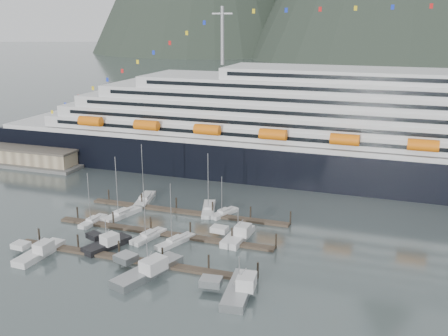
{
  "coord_description": "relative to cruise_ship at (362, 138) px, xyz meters",
  "views": [
    {
      "loc": [
        40.41,
        -87.46,
        42.99
      ],
      "look_at": [
        2.05,
        22.0,
        9.8
      ],
      "focal_mm": 42.0,
      "sensor_mm": 36.0,
      "label": 1
    }
  ],
  "objects": [
    {
      "name": "trawler_a",
      "position": [
        -52.33,
        -68.81,
        -11.21
      ],
      "size": [
        8.3,
        11.51,
        6.22
      ],
      "rotation": [
        0.0,
        0.0,
        1.52
      ],
      "color": "silver",
      "rests_on": "ground"
    },
    {
      "name": "sailboat_g",
      "position": [
        -30.64,
        -36.1,
        -11.61
      ],
      "size": [
        5.72,
        10.97,
        14.54
      ],
      "rotation": [
        0.0,
        0.0,
        1.88
      ],
      "color": "silver",
      "rests_on": "ground"
    },
    {
      "name": "cruise_ship",
      "position": [
        0.0,
        0.0,
        0.0
      ],
      "size": [
        210.0,
        30.4,
        50.3
      ],
      "color": "black",
      "rests_on": "ground"
    },
    {
      "name": "trawler_e",
      "position": [
        -19.39,
        -49.28,
        -11.15
      ],
      "size": [
        8.34,
        10.93,
        6.96
      ],
      "rotation": [
        0.0,
        0.0,
        1.5
      ],
      "color": "silver",
      "rests_on": "ground"
    },
    {
      "name": "trawler_b",
      "position": [
        -42.29,
        -61.41,
        -11.19
      ],
      "size": [
        8.61,
        10.43,
        6.42
      ],
      "rotation": [
        0.0,
        0.0,
        1.21
      ],
      "color": "black",
      "rests_on": "ground"
    },
    {
      "name": "trawler_c",
      "position": [
        -29.55,
        -68.88,
        -11.11
      ],
      "size": [
        11.38,
        14.89,
        7.39
      ],
      "rotation": [
        0.0,
        0.0,
        1.26
      ],
      "color": "#999D9F",
      "rests_on": "ground"
    },
    {
      "name": "sailboat_a",
      "position": [
        -51.8,
        -51.41,
        -11.64
      ],
      "size": [
        2.69,
        7.85,
        11.97
      ],
      "rotation": [
        0.0,
        0.0,
        1.51
      ],
      "color": "silver",
      "rests_on": "ground"
    },
    {
      "name": "sailboat_e",
      "position": [
        -47.72,
        -34.95,
        -11.6
      ],
      "size": [
        5.01,
        10.97,
        15.03
      ],
      "rotation": [
        0.0,
        0.0,
        1.79
      ],
      "color": "silver",
      "rests_on": "ground"
    },
    {
      "name": "sailboat_c",
      "position": [
        -36.54,
        -54.81,
        -11.63
      ],
      "size": [
        4.51,
        9.12,
        12.28
      ],
      "rotation": [
        0.0,
        0.0,
        1.32
      ],
      "color": "silver",
      "rests_on": "ground"
    },
    {
      "name": "sailboat_f",
      "position": [
        -26.46,
        -37.22,
        -11.66
      ],
      "size": [
        4.98,
        8.13,
        9.63
      ],
      "rotation": [
        0.0,
        0.0,
        1.2
      ],
      "color": "silver",
      "rests_on": "ground"
    },
    {
      "name": "dock_far",
      "position": [
        -34.95,
        -38.89,
        -11.73
      ],
      "size": [
        48.18,
        2.28,
        3.2
      ],
      "color": "#3F3228",
      "rests_on": "ground"
    },
    {
      "name": "sailboat_d",
      "position": [
        -30.39,
        -55.3,
        -11.64
      ],
      "size": [
        5.37,
        9.6,
        13.06
      ],
      "rotation": [
        0.0,
        0.0,
        1.21
      ],
      "color": "silver",
      "rests_on": "ground"
    },
    {
      "name": "sailboat_b",
      "position": [
        -47.88,
        -45.86,
        -11.61
      ],
      "size": [
        5.34,
        10.52,
        14.62
      ],
      "rotation": [
        0.0,
        0.0,
        1.29
      ],
      "color": "silver",
      "rests_on": "ground"
    },
    {
      "name": "trawler_d",
      "position": [
        -12.59,
        -69.96,
        -11.11
      ],
      "size": [
        9.37,
        12.62,
        7.33
      ],
      "rotation": [
        0.0,
        0.0,
        1.68
      ],
      "color": "#999D9F",
      "rests_on": "ground"
    },
    {
      "name": "dock_near",
      "position": [
        -34.95,
        -64.89,
        -11.73
      ],
      "size": [
        48.18,
        2.28,
        3.2
      ],
      "color": "#3F3228",
      "rests_on": "ground"
    },
    {
      "name": "ground",
      "position": [
        -30.03,
        -54.94,
        -12.04
      ],
      "size": [
        1600.0,
        1600.0,
        0.0
      ],
      "primitive_type": "plane",
      "color": "#4E5C5D",
      "rests_on": "ground"
    },
    {
      "name": "warehouse",
      "position": [
        -102.03,
        -12.94,
        -9.79
      ],
      "size": [
        46.0,
        20.0,
        5.8
      ],
      "color": "#595956",
      "rests_on": "ground"
    },
    {
      "name": "dock_mid",
      "position": [
        -34.95,
        -51.89,
        -11.73
      ],
      "size": [
        48.18,
        2.28,
        3.2
      ],
      "color": "#3F3228",
      "rests_on": "ground"
    }
  ]
}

